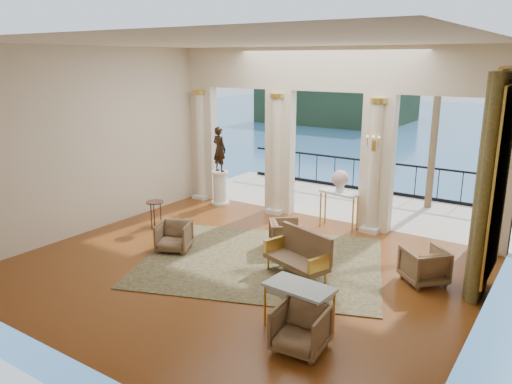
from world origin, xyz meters
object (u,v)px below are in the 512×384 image
Objects in this scene: armchair_d at (285,233)px; settee at (300,254)px; game_table at (299,290)px; armchair_a at (174,235)px; side_table at (155,205)px; armchair_c at (424,264)px; pedestal at (220,188)px; armchair_b at (300,327)px; statue at (219,149)px; console_table at (339,198)px.

settee reaches higher than armchair_d.
game_table is at bearing 177.20° from armchair_d.
armchair_a is 1.02× the size of side_table.
pedestal is at bearing -64.26° from armchair_c.
side_table is (-5.73, 2.77, 0.23)m from armchair_b.
statue is (-3.43, 1.99, 1.30)m from armchair_d.
armchair_c reaches higher than side_table.
settee reaches higher than game_table.
armchair_a is 2.52m from armchair_d.
armchair_a is 0.73× the size of pedestal.
armchair_a is at bearing -30.95° from side_table.
armchair_c is 7.02m from statue.
armchair_c is 6.91m from pedestal.
settee reaches higher than armchair_c.
armchair_d is 0.67× the size of console_table.
armchair_b is 0.57× the size of statue.
console_table is (-0.60, 3.11, 0.33)m from settee.
pedestal is (-6.58, 2.09, 0.10)m from armchair_c.
statue is at bearing -64.26° from armchair_c.
armchair_d is 3.97m from pedestal.
armchair_c reaches higher than game_table.
statue is at bearing 87.24° from armchair_a.
armchair_c reaches higher than armchair_d.
armchair_d is at bearing -48.39° from armchair_c.
armchair_b is at bearing -48.82° from armchair_a.
armchair_b is at bearing -58.67° from console_table.
console_table is at bearing -0.52° from pedestal.
settee is at bearing 122.74° from game_table.
statue is at bearing -168.40° from console_table.
game_table is 1.57× the size of side_table.
armchair_b is 0.76× the size of pedestal.
side_table is (-5.41, 2.25, -0.05)m from game_table.
armchair_b is 6.37m from side_table.
statue is at bearing 22.92° from armchair_d.
settee is 1.34× the size of game_table.
settee is 2.11× the size of side_table.
armchair_b is 1.06× the size of side_table.
settee is (1.01, -1.15, 0.10)m from armchair_d.
armchair_c is (5.15, 1.45, 0.02)m from armchair_a.
armchair_c is 1.07× the size of side_table.
game_table reaches higher than armchair_a.
armchair_c is at bearing -128.64° from armchair_d.
armchair_b is 1.07× the size of armchair_d.
console_table is at bearing 119.50° from settee.
armchair_c is 0.68× the size of game_table.
armchair_a is at bearing -67.96° from pedestal.
pedestal reaches higher than game_table.
side_table is at bearing 99.84° from statue.
pedestal reaches higher than armchair_a.
side_table is at bearing 124.26° from armchair_a.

